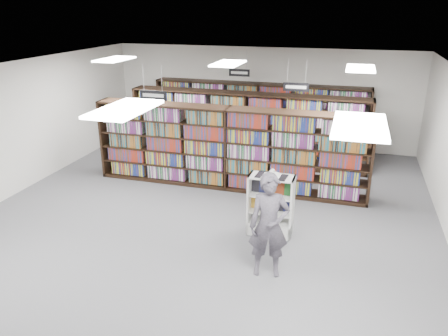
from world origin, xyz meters
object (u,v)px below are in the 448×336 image
(shopper, at_px, (269,226))
(endcap_display, at_px, (271,213))
(bookshelf_row_near, at_px, (228,149))
(open_book, at_px, (271,175))

(shopper, bearing_deg, endcap_display, 87.07)
(bookshelf_row_near, distance_m, shopper, 3.96)
(open_book, distance_m, shopper, 1.48)
(bookshelf_row_near, height_order, endcap_display, bookshelf_row_near)
(endcap_display, xyz_separation_m, open_book, (-0.01, -0.06, 0.86))
(bookshelf_row_near, bearing_deg, open_book, -54.95)
(open_book, bearing_deg, endcap_display, 83.48)
(endcap_display, distance_m, open_book, 0.86)
(shopper, bearing_deg, open_book, 87.93)
(endcap_display, bearing_deg, open_book, -100.66)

